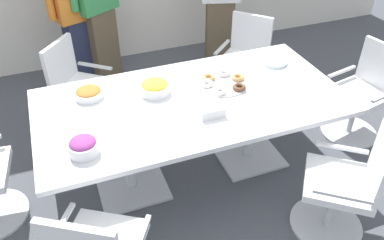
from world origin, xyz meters
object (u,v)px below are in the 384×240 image
at_px(plate_stack, 274,62).
at_px(conference_table, 192,112).
at_px(person_standing_0, 77,12).
at_px(snack_bowl_chips_yellow, 155,87).
at_px(office_chair_3, 244,65).
at_px(person_standing_1, 96,1).
at_px(office_chair_1, 345,190).
at_px(snack_bowl_candy_mix, 83,146).
at_px(napkin_pile, 209,108).
at_px(donut_platter, 223,83).
at_px(office_chair_4, 80,93).
at_px(snack_bowl_pretzels, 89,93).
at_px(office_chair_2, 362,97).

bearing_deg(plate_stack, conference_table, -162.30).
relative_size(person_standing_0, snack_bowl_chips_yellow, 7.39).
relative_size(conference_table, office_chair_3, 2.64).
bearing_deg(person_standing_1, person_standing_0, -31.34).
height_order(conference_table, person_standing_1, person_standing_1).
distance_m(office_chair_1, person_standing_0, 3.10).
distance_m(office_chair_1, snack_bowl_candy_mix, 1.83).
relative_size(office_chair_1, snack_bowl_chips_yellow, 3.85).
relative_size(snack_bowl_candy_mix, napkin_pile, 1.05).
distance_m(office_chair_1, snack_bowl_chips_yellow, 1.60).
xyz_separation_m(office_chair_3, donut_platter, (-0.63, -0.80, 0.36)).
bearing_deg(office_chair_1, napkin_pile, 81.03).
height_order(office_chair_1, person_standing_0, person_standing_0).
relative_size(office_chair_1, person_standing_0, 0.52).
bearing_deg(conference_table, snack_bowl_chips_yellow, 141.72).
relative_size(person_standing_1, donut_platter, 4.85).
xyz_separation_m(office_chair_1, person_standing_0, (-1.41, 2.72, 0.50)).
xyz_separation_m(office_chair_1, office_chair_4, (-1.57, 1.94, 0.00)).
bearing_deg(plate_stack, napkin_pile, -149.47).
xyz_separation_m(person_standing_0, plate_stack, (1.53, -1.46, -0.15)).
height_order(office_chair_4, snack_bowl_chips_yellow, office_chair_4).
xyz_separation_m(office_chair_1, snack_bowl_candy_mix, (-1.66, 0.63, 0.40)).
height_order(conference_table, donut_platter, donut_platter).
distance_m(office_chair_1, plate_stack, 1.31).
bearing_deg(office_chair_3, snack_bowl_candy_mix, 81.86).
height_order(conference_table, person_standing_0, person_standing_0).
height_order(snack_bowl_pretzels, snack_bowl_candy_mix, snack_bowl_candy_mix).
bearing_deg(office_chair_3, donut_platter, 99.30).
height_order(plate_stack, napkin_pile, napkin_pile).
height_order(person_standing_0, person_standing_1, person_standing_1).
height_order(office_chair_4, plate_stack, office_chair_4).
bearing_deg(office_chair_1, donut_platter, 60.60).
distance_m(conference_table, donut_platter, 0.37).
height_order(office_chair_4, donut_platter, office_chair_4).
xyz_separation_m(person_standing_1, napkin_pile, (0.47, -1.95, -0.21)).
height_order(person_standing_0, plate_stack, person_standing_0).
bearing_deg(plate_stack, person_standing_1, 132.10).
bearing_deg(office_chair_4, office_chair_1, 77.64).
xyz_separation_m(conference_table, person_standing_1, (-0.42, 1.74, 0.37)).
bearing_deg(person_standing_1, snack_bowl_candy_mix, 47.29).
distance_m(snack_bowl_chips_yellow, donut_platter, 0.57).
bearing_deg(person_standing_1, snack_bowl_pretzels, 46.83).
relative_size(office_chair_2, person_standing_0, 0.52).
xyz_separation_m(person_standing_1, plate_stack, (1.31, -1.45, -0.23)).
bearing_deg(donut_platter, office_chair_4, 142.13).
distance_m(office_chair_3, donut_platter, 1.08).
bearing_deg(snack_bowl_candy_mix, office_chair_3, 34.48).
bearing_deg(snack_bowl_chips_yellow, office_chair_1, -48.51).
relative_size(office_chair_3, office_chair_4, 1.00).
distance_m(conference_table, napkin_pile, 0.27).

